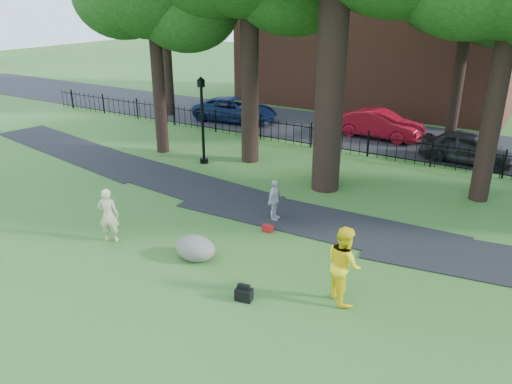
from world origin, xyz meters
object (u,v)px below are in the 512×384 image
Objects in this scene: woman at (109,215)px; red_sedan at (380,124)px; boulder at (195,247)px; lamppost at (203,122)px; man at (344,264)px.

red_sedan is (3.38, 16.28, -0.13)m from woman.
lamppost is at bearing 125.15° from boulder.
woman is at bearing -63.99° from lamppost.
man reaches higher than red_sedan.
boulder is 0.32× the size of lamppost.
boulder is at bearing 47.13° from man.
lamppost is at bearing 151.11° from red_sedan.
boulder is 0.28× the size of red_sedan.
man reaches higher than boulder.
red_sedan is at bearing 66.89° from lamppost.
woman reaches higher than boulder.
man is 4.61m from boulder.
lamppost reaches higher than woman.
lamppost reaches higher than man.
man is 12.13m from lamppost.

